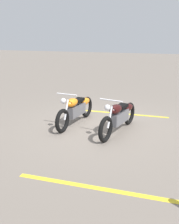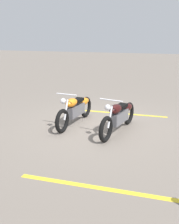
{
  "view_description": "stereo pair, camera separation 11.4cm",
  "coord_description": "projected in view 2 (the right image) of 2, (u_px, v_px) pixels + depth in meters",
  "views": [
    {
      "loc": [
        7.18,
        2.1,
        2.64
      ],
      "look_at": [
        0.82,
        0.0,
        0.65
      ],
      "focal_mm": 42.71,
      "sensor_mm": 36.0,
      "label": 1
    },
    {
      "loc": [
        7.21,
        1.99,
        2.64
      ],
      "look_at": [
        0.82,
        0.0,
        0.65
      ],
      "focal_mm": 42.71,
      "sensor_mm": 36.0,
      "label": 2
    }
  ],
  "objects": [
    {
      "name": "parking_stripe_near",
      "position": [
        119.0,
        113.0,
        9.12
      ],
      "size": [
        0.18,
        3.2,
        0.01
      ],
      "primitive_type": "cube",
      "rotation": [
        0.0,
        0.0,
        1.59
      ],
      "color": "yellow",
      "rests_on": "ground"
    },
    {
      "name": "parking_stripe_mid",
      "position": [
        103.0,
        189.0,
        4.7
      ],
      "size": [
        0.18,
        3.2,
        0.01
      ],
      "primitive_type": "cube",
      "rotation": [
        0.0,
        0.0,
        1.59
      ],
      "color": "yellow",
      "rests_on": "ground"
    },
    {
      "name": "ground_plane",
      "position": [
        98.0,
        125.0,
        7.92
      ],
      "size": [
        60.0,
        60.0,
        0.0
      ],
      "primitive_type": "plane",
      "color": "slate"
    },
    {
      "name": "motorcycle_dark_foreground",
      "position": [
        119.0,
        116.0,
        7.32
      ],
      "size": [
        2.2,
        0.71,
        1.04
      ],
      "rotation": [
        0.0,
        0.0,
        -0.21
      ],
      "color": "black",
      "rests_on": "ground"
    },
    {
      "name": "motorcycle_bright_foreground",
      "position": [
        76.0,
        109.0,
        7.97
      ],
      "size": [
        2.23,
        0.62,
        1.04
      ],
      "rotation": [
        0.0,
        0.0,
        -0.11
      ],
      "color": "black",
      "rests_on": "ground"
    }
  ]
}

